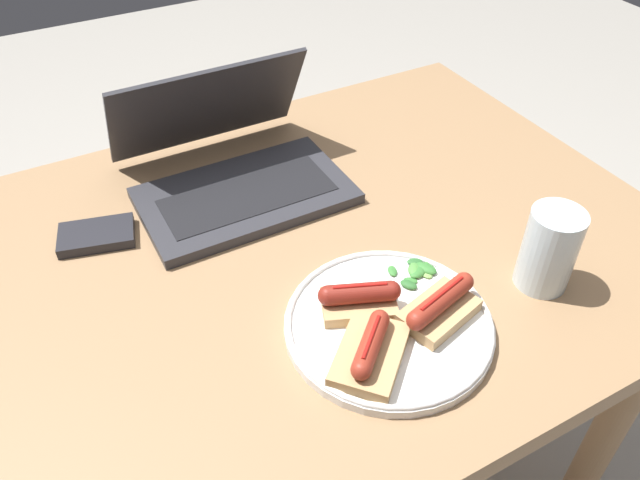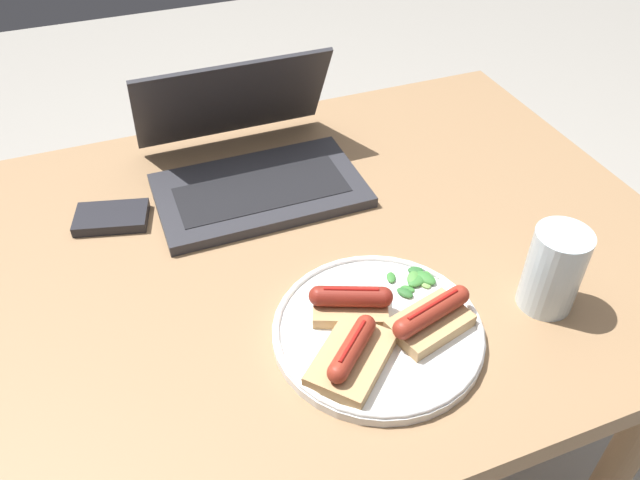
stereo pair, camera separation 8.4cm
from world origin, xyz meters
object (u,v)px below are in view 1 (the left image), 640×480
at_px(drinking_glass, 549,249).
at_px(laptop, 234,169).
at_px(plate, 389,324).
at_px(external_drive, 97,235).

bearing_deg(drinking_glass, laptop, 124.97).
height_order(plate, drinking_glass, drinking_glass).
relative_size(laptop, plate, 1.23).
xyz_separation_m(laptop, external_drive, (-0.24, -0.03, -0.03)).
relative_size(plate, drinking_glass, 2.24).
bearing_deg(plate, drinking_glass, -6.71).
bearing_deg(drinking_glass, plate, 173.29).
distance_m(laptop, drinking_glass, 0.51).
bearing_deg(plate, external_drive, 128.90).
bearing_deg(external_drive, drinking_glass, -21.88).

